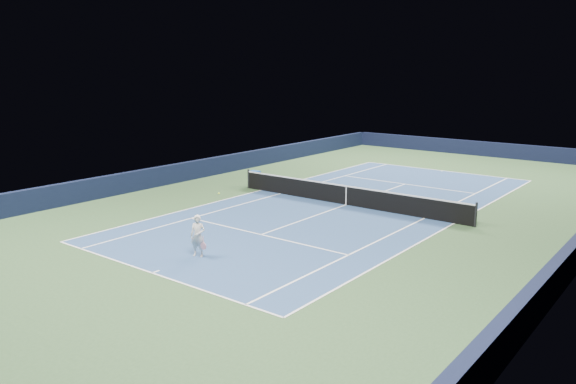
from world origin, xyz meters
The scene contains 18 objects.
ground centered at (0.00, 0.00, 0.00)m, with size 40.00×40.00×0.00m, color #2E4C29.
wall_far centered at (0.00, 19.82, 0.55)m, with size 22.00×0.35×1.10m, color black.
wall_left centered at (-10.82, 0.00, 0.55)m, with size 0.35×40.00×1.10m, color #111733.
court_surface centered at (0.00, 0.00, 0.00)m, with size 10.97×23.77×0.01m, color navy.
baseline_far centered at (0.00, 11.88, 0.01)m, with size 10.97×0.08×0.00m, color white.
baseline_near centered at (0.00, -11.88, 0.01)m, with size 10.97×0.08×0.00m, color white.
sideline_doubles_right centered at (5.49, 0.00, 0.01)m, with size 0.08×23.77×0.00m, color white.
sideline_doubles_left centered at (-5.49, 0.00, 0.01)m, with size 0.08×23.77×0.00m, color white.
sideline_singles_right centered at (4.12, 0.00, 0.01)m, with size 0.08×23.77×0.00m, color white.
sideline_singles_left centered at (-4.12, 0.00, 0.01)m, with size 0.08×23.77×0.00m, color white.
service_line_far centered at (0.00, 6.40, 0.01)m, with size 8.23×0.08×0.00m, color white.
service_line_near centered at (0.00, -6.40, 0.01)m, with size 8.23×0.08×0.00m, color white.
center_service_line centered at (0.00, 0.00, 0.01)m, with size 0.08×12.80×0.00m, color white.
center_mark_far centered at (0.00, 11.73, 0.01)m, with size 0.08×0.30×0.00m, color white.
center_mark_near centered at (0.00, -11.73, 0.01)m, with size 0.08×0.30×0.00m, color white.
tennis_net centered at (0.00, 0.00, 0.50)m, with size 12.90×0.10×1.07m.
sponsor_cube centered at (-6.40, 0.50, 0.45)m, with size 0.62×0.58×0.90m.
tennis_player centered at (-0.04, -9.78, 0.76)m, with size 0.78×1.31×2.16m.
Camera 1 is at (14.15, -22.83, 6.55)m, focal length 35.00 mm.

